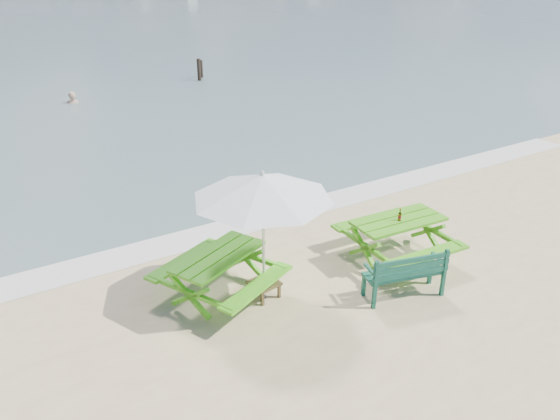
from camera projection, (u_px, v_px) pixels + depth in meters
foam_strip at (252, 222)px, 12.17m from camera, size 22.00×0.90×0.01m
picnic_table_left at (219, 276)px, 9.37m from camera, size 2.33×2.43×0.82m
picnic_table_right at (397, 240)px, 10.55m from camera, size 1.91×2.10×0.85m
park_bench at (403, 282)px, 9.44m from camera, size 1.48×0.82×0.87m
side_table at (264, 289)px, 9.44m from camera, size 0.52×0.52×0.30m
patio_umbrella at (263, 186)px, 8.64m from camera, size 2.61×2.61×2.29m
beer_bottle at (400, 217)px, 10.29m from camera, size 0.06×0.06×0.25m
swimmer at (75, 113)px, 22.44m from camera, size 0.74×0.60×1.75m
mooring_pilings at (200, 71)px, 26.47m from camera, size 0.56×0.76×1.23m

